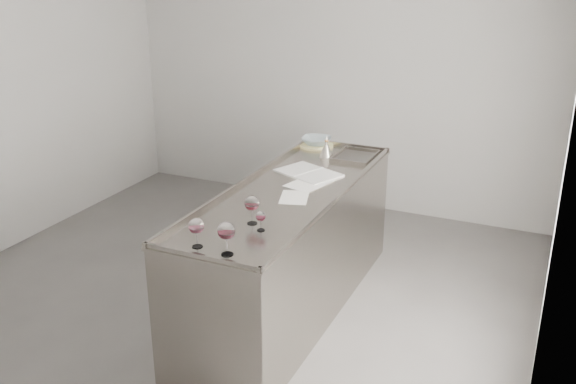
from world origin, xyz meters
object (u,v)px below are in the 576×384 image
at_px(wine_glass_small, 261,217).
at_px(ceramic_bowl, 316,141).
at_px(wine_glass_right, 226,232).
at_px(wine_glass_left, 196,227).
at_px(wine_glass_middle, 252,204).
at_px(counter, 290,250).
at_px(wine_funnel, 326,150).
at_px(notebook, 308,173).

bearing_deg(wine_glass_small, ceramic_bowl, 101.43).
relative_size(wine_glass_right, ceramic_bowl, 0.77).
distance_m(wine_glass_left, ceramic_bowl, 2.15).
relative_size(wine_glass_left, wine_glass_right, 0.90).
xyz_separation_m(wine_glass_middle, wine_glass_small, (0.10, -0.07, -0.04)).
relative_size(wine_glass_middle, wine_glass_right, 0.93).
xyz_separation_m(wine_glass_middle, wine_glass_right, (0.07, -0.44, 0.01)).
distance_m(counter, wine_funnel, 0.99).
distance_m(counter, ceramic_bowl, 1.22).
distance_m(counter, wine_glass_right, 1.24).
height_order(wine_glass_middle, notebook, wine_glass_middle).
bearing_deg(wine_funnel, wine_glass_middle, -86.83).
bearing_deg(ceramic_bowl, wine_funnel, -52.32).
height_order(counter, ceramic_bowl, ceramic_bowl).
distance_m(wine_glass_small, wine_funnel, 1.56).
height_order(wine_glass_left, ceramic_bowl, wine_glass_left).
bearing_deg(notebook, counter, -64.08).
relative_size(counter, wine_glass_middle, 13.19).
bearing_deg(wine_glass_small, wine_funnel, 96.54).
bearing_deg(ceramic_bowl, wine_glass_small, -78.57).
height_order(counter, wine_glass_middle, wine_glass_middle).
bearing_deg(wine_funnel, ceramic_bowl, 127.68).
distance_m(wine_glass_left, notebook, 1.46).
bearing_deg(wine_funnel, wine_glass_right, -85.39).
relative_size(counter, wine_funnel, 13.50).
distance_m(counter, notebook, 0.61).
height_order(notebook, ceramic_bowl, ceramic_bowl).
height_order(wine_glass_left, wine_glass_right, wine_glass_right).
bearing_deg(wine_glass_middle, notebook, 92.86).
height_order(wine_glass_small, ceramic_bowl, wine_glass_small).
xyz_separation_m(counter, wine_glass_right, (0.10, -1.08, 0.61)).
bearing_deg(wine_funnel, counter, -86.55).
bearing_deg(counter, notebook, 92.97).
distance_m(wine_glass_left, wine_funnel, 1.91).
distance_m(wine_glass_right, wine_glass_small, 0.38).
distance_m(wine_glass_right, notebook, 1.48).
distance_m(wine_glass_middle, wine_glass_right, 0.45).
relative_size(wine_glass_middle, wine_glass_small, 1.44).
bearing_deg(notebook, wine_glass_small, -59.41).
xyz_separation_m(wine_glass_middle, notebook, (-0.05, 1.02, -0.12)).
relative_size(counter, wine_glass_left, 13.72).
bearing_deg(wine_glass_middle, wine_glass_right, -80.65).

